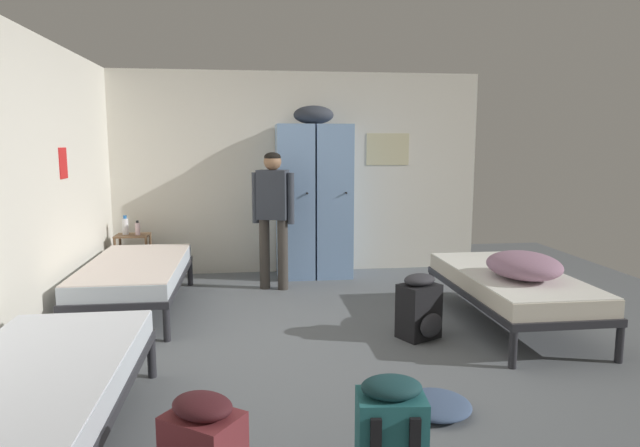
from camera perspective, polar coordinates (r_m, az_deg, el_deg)
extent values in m
plane|color=slate|center=(4.70, 0.40, -11.99)|extent=(8.17, 8.17, 0.00)
cube|color=silver|center=(6.99, -2.41, 5.19)|extent=(4.65, 0.06, 2.50)
cube|color=silver|center=(4.71, -28.50, 2.66)|extent=(0.06, 5.11, 2.50)
cube|color=beige|center=(7.13, 7.00, 7.61)|extent=(0.55, 0.01, 0.40)
cube|color=red|center=(5.52, -24.98, 5.67)|extent=(0.01, 0.20, 0.28)
cube|color=#7A9ECC|center=(6.70, -2.61, 2.26)|extent=(0.44, 0.52, 1.85)
cylinder|color=black|center=(6.43, -1.34, 3.13)|extent=(0.02, 0.03, 0.02)
cube|color=#7A9ECC|center=(6.75, 1.29, 2.32)|extent=(0.44, 0.52, 1.85)
cylinder|color=black|center=(6.49, 2.71, 3.17)|extent=(0.02, 0.03, 0.02)
ellipsoid|color=#333842|center=(6.69, -0.67, 11.14)|extent=(0.48, 0.36, 0.22)
cylinder|color=brown|center=(6.78, -20.35, -3.75)|extent=(0.03, 0.03, 0.55)
cylinder|color=brown|center=(6.71, -17.43, -3.74)|extent=(0.03, 0.03, 0.55)
cylinder|color=brown|center=(7.03, -19.85, -3.30)|extent=(0.03, 0.03, 0.55)
cylinder|color=brown|center=(6.97, -17.04, -3.28)|extent=(0.03, 0.03, 0.55)
cube|color=brown|center=(6.89, -18.64, -4.18)|extent=(0.38, 0.30, 0.02)
cube|color=brown|center=(6.82, -18.78, -1.17)|extent=(0.38, 0.30, 0.02)
cylinder|color=#28282D|center=(5.01, -25.24, -9.84)|extent=(0.06, 0.06, 0.28)
cylinder|color=#28282D|center=(4.81, -15.54, -10.05)|extent=(0.06, 0.06, 0.28)
cylinder|color=#28282D|center=(6.71, -20.43, -5.05)|extent=(0.06, 0.06, 0.28)
cylinder|color=#28282D|center=(6.57, -13.26, -5.02)|extent=(0.06, 0.06, 0.28)
cube|color=#28282D|center=(5.71, -18.48, -5.50)|extent=(0.90, 1.90, 0.06)
cube|color=silver|center=(5.69, -18.53, -4.52)|extent=(0.87, 1.84, 0.14)
cube|color=silver|center=(5.67, -18.56, -3.78)|extent=(0.86, 1.82, 0.01)
cylinder|color=#28282D|center=(6.29, 18.72, -5.84)|extent=(0.06, 0.06, 0.28)
cylinder|color=#28282D|center=(5.98, 11.41, -6.29)|extent=(0.06, 0.06, 0.28)
cylinder|color=#28282D|center=(4.78, 28.51, -10.91)|extent=(0.06, 0.06, 0.28)
cylinder|color=#28282D|center=(4.36, 19.29, -12.19)|extent=(0.06, 0.06, 0.28)
cube|color=#28282D|center=(5.27, 19.04, -6.66)|extent=(0.90, 1.90, 0.06)
cube|color=beige|center=(5.25, 19.09, -5.61)|extent=(0.87, 1.84, 0.14)
cube|color=white|center=(5.23, 19.13, -4.81)|extent=(0.86, 1.82, 0.01)
cylinder|color=#28282D|center=(4.37, -28.16, -12.65)|extent=(0.06, 0.06, 0.28)
cylinder|color=#28282D|center=(4.15, -16.98, -13.13)|extent=(0.06, 0.06, 0.28)
cube|color=#28282D|center=(3.37, -27.18, -15.74)|extent=(0.90, 1.90, 0.06)
cube|color=silver|center=(3.33, -27.29, -14.16)|extent=(0.87, 1.84, 0.14)
cube|color=silver|center=(3.31, -27.38, -12.96)|extent=(0.86, 1.82, 0.01)
ellipsoid|color=gray|center=(5.01, 20.29, -4.06)|extent=(0.60, 0.72, 0.22)
cylinder|color=#3D3833|center=(6.18, -3.86, -3.21)|extent=(0.12, 0.12, 0.79)
cylinder|color=#3D3833|center=(6.24, -5.74, -3.12)|extent=(0.12, 0.12, 0.79)
cube|color=#333842|center=(6.11, -4.88, 2.98)|extent=(0.38, 0.29, 0.54)
cylinder|color=#333842|center=(6.06, -3.03, 2.59)|extent=(0.08, 0.08, 0.56)
cylinder|color=#333842|center=(6.18, -6.68, 2.65)|extent=(0.08, 0.08, 0.56)
sphere|color=#936B4C|center=(6.09, -4.92, 6.39)|extent=(0.19, 0.19, 0.19)
ellipsoid|color=black|center=(6.09, -4.93, 6.84)|extent=(0.18, 0.18, 0.11)
cylinder|color=white|center=(6.84, -19.45, -0.29)|extent=(0.07, 0.07, 0.19)
cylinder|color=#2666B2|center=(6.82, -19.49, 0.64)|extent=(0.04, 0.04, 0.04)
cylinder|color=beige|center=(6.75, -18.30, -0.54)|extent=(0.06, 0.06, 0.14)
cylinder|color=black|center=(6.74, -18.33, 0.18)|extent=(0.03, 0.03, 0.03)
cube|color=#23666B|center=(2.84, 7.29, -21.37)|extent=(0.34, 0.27, 0.46)
ellipsoid|color=#193D42|center=(3.01, 6.79, -21.33)|extent=(0.25, 0.10, 0.20)
ellipsoid|color=#193D42|center=(2.71, 7.40, -16.41)|extent=(0.31, 0.24, 0.10)
cube|color=black|center=(4.77, 10.15, -8.88)|extent=(0.39, 0.36, 0.46)
ellipsoid|color=#2D2D33|center=(4.70, 11.42, -10.26)|extent=(0.25, 0.18, 0.20)
ellipsoid|color=#2D2D33|center=(4.70, 10.24, -5.74)|extent=(0.35, 0.32, 0.10)
cube|color=black|center=(4.80, 8.26, -8.45)|extent=(0.06, 0.04, 0.32)
cube|color=black|center=(4.92, 9.79, -8.08)|extent=(0.06, 0.04, 0.32)
ellipsoid|color=#42191E|center=(2.58, -12.06, -17.94)|extent=(0.36, 0.34, 0.10)
cube|color=black|center=(2.83, -11.45, -20.99)|extent=(0.05, 0.05, 0.32)
ellipsoid|color=#42567A|center=(3.63, 11.90, -17.82)|extent=(0.43, 0.44, 0.09)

